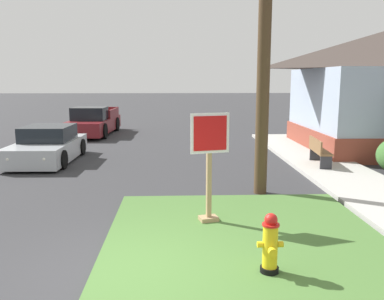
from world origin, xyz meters
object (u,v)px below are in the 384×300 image
(pickup_truck_maroon, at_px, (93,123))
(street_bench, at_px, (319,150))
(stop_sign, at_px, (209,168))
(fire_hydrant, at_px, (270,245))
(manhole_cover, at_px, (146,212))
(parked_sedan_silver, at_px, (48,146))

(pickup_truck_maroon, height_order, street_bench, pickup_truck_maroon)
(stop_sign, distance_m, street_bench, 6.58)
(fire_hydrant, relative_size, manhole_cover, 1.29)
(stop_sign, bearing_deg, fire_hydrant, -72.50)
(fire_hydrant, height_order, parked_sedan_silver, parked_sedan_silver)
(street_bench, bearing_deg, stop_sign, -127.67)
(manhole_cover, relative_size, parked_sedan_silver, 0.17)
(stop_sign, height_order, street_bench, stop_sign)
(manhole_cover, relative_size, street_bench, 0.43)
(parked_sedan_silver, xyz_separation_m, pickup_truck_maroon, (0.22, 7.04, 0.07))
(fire_hydrant, height_order, pickup_truck_maroon, pickup_truck_maroon)
(pickup_truck_maroon, bearing_deg, street_bench, -43.51)
(fire_hydrant, distance_m, stop_sign, 2.46)
(fire_hydrant, relative_size, street_bench, 0.55)
(stop_sign, height_order, parked_sedan_silver, stop_sign)
(fire_hydrant, height_order, stop_sign, stop_sign)
(manhole_cover, relative_size, pickup_truck_maroon, 0.13)
(pickup_truck_maroon, xyz_separation_m, street_bench, (8.97, -8.52, -0.03))
(fire_hydrant, bearing_deg, street_bench, 66.14)
(parked_sedan_silver, relative_size, street_bench, 2.53)
(stop_sign, bearing_deg, parked_sedan_silver, 127.86)
(parked_sedan_silver, relative_size, pickup_truck_maroon, 0.78)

